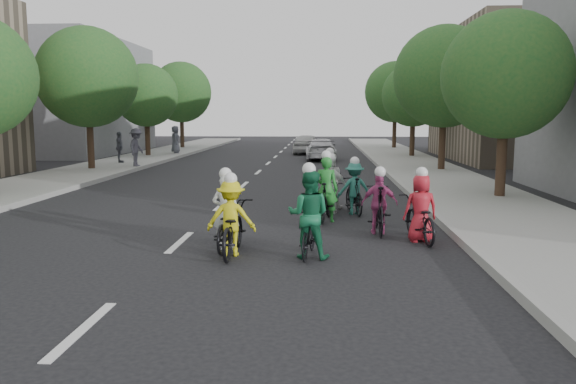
# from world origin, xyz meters

# --- Properties ---
(ground) EXTENTS (120.00, 120.00, 0.00)m
(ground) POSITION_xyz_m (0.00, 0.00, 0.00)
(ground) COLOR black
(ground) RESTS_ON ground
(sidewalk_left) EXTENTS (4.00, 80.00, 0.15)m
(sidewalk_left) POSITION_xyz_m (-8.00, 10.00, 0.07)
(sidewalk_left) COLOR gray
(sidewalk_left) RESTS_ON ground
(curb_left) EXTENTS (0.18, 80.00, 0.18)m
(curb_left) POSITION_xyz_m (-6.05, 10.00, 0.09)
(curb_left) COLOR #999993
(curb_left) RESTS_ON ground
(sidewalk_right) EXTENTS (4.00, 80.00, 0.15)m
(sidewalk_right) POSITION_xyz_m (8.00, 10.00, 0.07)
(sidewalk_right) COLOR gray
(sidewalk_right) RESTS_ON ground
(curb_right) EXTENTS (0.18, 80.00, 0.18)m
(curb_right) POSITION_xyz_m (6.05, 10.00, 0.09)
(curb_right) COLOR #999993
(curb_right) RESTS_ON ground
(bldg_sw) EXTENTS (10.00, 14.00, 8.00)m
(bldg_sw) POSITION_xyz_m (-16.00, 28.00, 4.00)
(bldg_sw) COLOR slate
(bldg_sw) RESTS_ON ground
(bldg_se) EXTENTS (10.00, 14.00, 8.00)m
(bldg_se) POSITION_xyz_m (16.00, 24.00, 4.00)
(bldg_se) COLOR gray
(bldg_se) RESTS_ON ground
(tree_l_3) EXTENTS (4.80, 4.80, 6.93)m
(tree_l_3) POSITION_xyz_m (-8.20, 15.00, 4.52)
(tree_l_3) COLOR black
(tree_l_3) RESTS_ON ground
(tree_l_4) EXTENTS (4.00, 4.00, 5.97)m
(tree_l_4) POSITION_xyz_m (-8.20, 24.00, 3.96)
(tree_l_4) COLOR black
(tree_l_4) RESTS_ON ground
(tree_l_5) EXTENTS (4.80, 4.80, 6.93)m
(tree_l_5) POSITION_xyz_m (-8.20, 33.00, 4.52)
(tree_l_5) COLOR black
(tree_l_5) RESTS_ON ground
(tree_r_0) EXTENTS (4.00, 4.00, 5.97)m
(tree_r_0) POSITION_xyz_m (8.80, 6.60, 3.96)
(tree_r_0) COLOR black
(tree_r_0) RESTS_ON ground
(tree_r_1) EXTENTS (4.80, 4.80, 6.93)m
(tree_r_1) POSITION_xyz_m (8.80, 15.60, 4.52)
(tree_r_1) COLOR black
(tree_r_1) RESTS_ON ground
(tree_r_2) EXTENTS (4.00, 4.00, 5.97)m
(tree_r_2) POSITION_xyz_m (8.80, 24.60, 3.96)
(tree_r_2) COLOR black
(tree_r_2) RESTS_ON ground
(tree_r_3) EXTENTS (4.80, 4.80, 6.93)m
(tree_r_3) POSITION_xyz_m (8.80, 33.60, 4.52)
(tree_r_3) COLOR black
(tree_r_3) RESTS_ON ground
(cyclist_0) EXTENTS (0.71, 1.85, 1.69)m
(cyclist_0) POSITION_xyz_m (1.12, -0.48, 0.56)
(cyclist_0) COLOR black
(cyclist_0) RESTS_ON ground
(cyclist_1) EXTENTS (0.91, 1.51, 1.85)m
(cyclist_1) POSITION_xyz_m (2.81, -1.12, 0.71)
(cyclist_1) COLOR black
(cyclist_1) RESTS_ON ground
(cyclist_2) EXTENTS (0.97, 1.98, 1.64)m
(cyclist_2) POSITION_xyz_m (1.30, -0.99, 0.61)
(cyclist_2) COLOR black
(cyclist_2) RESTS_ON ground
(cyclist_3) EXTENTS (0.84, 1.90, 1.57)m
(cyclist_3) POSITION_xyz_m (4.39, 1.22, 0.62)
(cyclist_3) COLOR black
(cyclist_3) RESTS_ON ground
(cyclist_4) EXTENTS (0.92, 1.93, 1.64)m
(cyclist_4) POSITION_xyz_m (5.20, 0.46, 0.57)
(cyclist_4) COLOR black
(cyclist_4) RESTS_ON ground
(cyclist_5) EXTENTS (0.75, 1.78, 1.84)m
(cyclist_5) POSITION_xyz_m (3.17, 2.67, 0.64)
(cyclist_5) COLOR black
(cyclist_5) RESTS_ON ground
(cyclist_6) EXTENTS (0.81, 1.93, 1.79)m
(cyclist_6) POSITION_xyz_m (3.29, 4.72, 0.63)
(cyclist_6) COLOR black
(cyclist_6) RESTS_ON ground
(cyclist_7) EXTENTS (1.03, 1.79, 1.60)m
(cyclist_7) POSITION_xyz_m (3.96, 3.76, 0.62)
(cyclist_7) COLOR black
(cyclist_7) RESTS_ON ground
(cyclist_8) EXTENTS (0.95, 1.61, 1.68)m
(cyclist_8) POSITION_xyz_m (3.32, 3.85, 0.58)
(cyclist_8) COLOR black
(cyclist_8) RESTS_ON ground
(follow_car_lead) EXTENTS (1.92, 4.51, 1.30)m
(follow_car_lead) POSITION_xyz_m (2.98, 22.71, 0.65)
(follow_car_lead) COLOR silver
(follow_car_lead) RESTS_ON ground
(follow_car_trail) EXTENTS (1.91, 4.24, 1.41)m
(follow_car_trail) POSITION_xyz_m (1.95, 28.04, 0.71)
(follow_car_trail) COLOR silver
(follow_car_trail) RESTS_ON ground
(spectator_0) EXTENTS (0.80, 1.29, 1.93)m
(spectator_0) POSITION_xyz_m (-6.30, 16.12, 1.11)
(spectator_0) COLOR #4C4A57
(spectator_0) RESTS_ON sidewalk_left
(spectator_1) EXTENTS (0.70, 1.07, 1.69)m
(spectator_1) POSITION_xyz_m (-7.95, 18.20, 0.99)
(spectator_1) COLOR #555663
(spectator_1) RESTS_ON sidewalk_left
(spectator_2) EXTENTS (0.77, 1.01, 1.85)m
(spectator_2) POSITION_xyz_m (-6.91, 26.00, 1.07)
(spectator_2) COLOR #535561
(spectator_2) RESTS_ON sidewalk_left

